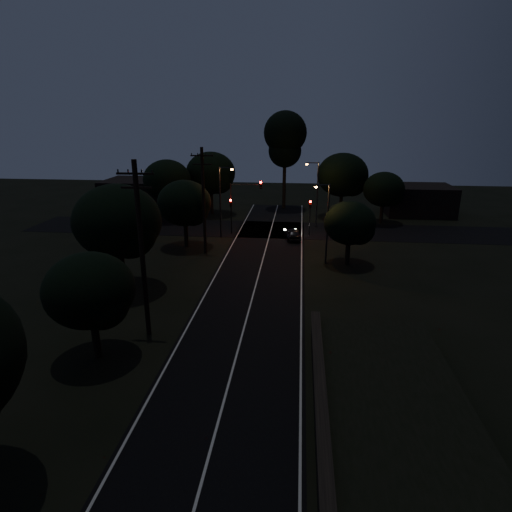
{
  "coord_description": "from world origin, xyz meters",
  "views": [
    {
      "loc": [
        3.39,
        -8.72,
        13.38
      ],
      "look_at": [
        0.0,
        24.0,
        2.5
      ],
      "focal_mm": 30.0,
      "sensor_mm": 36.0,
      "label": 1
    }
  ],
  "objects_px": {
    "utility_pole_far": "(204,200)",
    "streetlight_b": "(316,190)",
    "signal_mast": "(245,197)",
    "utility_pole_mid": "(142,248)",
    "signal_right": "(310,211)",
    "streetlight_c": "(326,218)",
    "streetlight_a": "(222,197)",
    "car": "(293,234)",
    "signal_left": "(231,209)",
    "tall_pine": "(285,139)"
  },
  "relations": [
    {
      "from": "signal_right",
      "to": "streetlight_b",
      "type": "distance_m",
      "value": 4.45
    },
    {
      "from": "signal_mast",
      "to": "utility_pole_far",
      "type": "bearing_deg",
      "value": -111.11
    },
    {
      "from": "streetlight_b",
      "to": "car",
      "type": "xyz_separation_m",
      "value": [
        -2.6,
        -6.03,
        -3.99
      ]
    },
    {
      "from": "utility_pole_far",
      "to": "signal_left",
      "type": "bearing_deg",
      "value": 80.06
    },
    {
      "from": "signal_left",
      "to": "signal_mast",
      "type": "xyz_separation_m",
      "value": [
        1.69,
        0.0,
        1.5
      ]
    },
    {
      "from": "signal_right",
      "to": "tall_pine",
      "type": "bearing_deg",
      "value": 103.49
    },
    {
      "from": "streetlight_b",
      "to": "streetlight_c",
      "type": "height_order",
      "value": "streetlight_b"
    },
    {
      "from": "utility_pole_mid",
      "to": "streetlight_c",
      "type": "height_order",
      "value": "utility_pole_mid"
    },
    {
      "from": "signal_right",
      "to": "car",
      "type": "xyz_separation_m",
      "value": [
        -1.9,
        -2.02,
        -2.19
      ]
    },
    {
      "from": "car",
      "to": "signal_left",
      "type": "bearing_deg",
      "value": -26.16
    },
    {
      "from": "car",
      "to": "signal_mast",
      "type": "bearing_deg",
      "value": -30.5
    },
    {
      "from": "utility_pole_mid",
      "to": "car",
      "type": "bearing_deg",
      "value": 69.24
    },
    {
      "from": "streetlight_b",
      "to": "tall_pine",
      "type": "bearing_deg",
      "value": 111.38
    },
    {
      "from": "streetlight_c",
      "to": "tall_pine",
      "type": "bearing_deg",
      "value": 100.93
    },
    {
      "from": "streetlight_a",
      "to": "streetlight_c",
      "type": "bearing_deg",
      "value": -35.69
    },
    {
      "from": "signal_mast",
      "to": "car",
      "type": "height_order",
      "value": "signal_mast"
    },
    {
      "from": "signal_mast",
      "to": "streetlight_a",
      "type": "xyz_separation_m",
      "value": [
        -2.39,
        -1.99,
        0.3
      ]
    },
    {
      "from": "signal_mast",
      "to": "streetlight_b",
      "type": "relative_size",
      "value": 0.78
    },
    {
      "from": "tall_pine",
      "to": "signal_left",
      "type": "relative_size",
      "value": 3.42
    },
    {
      "from": "streetlight_b",
      "to": "car",
      "type": "height_order",
      "value": "streetlight_b"
    },
    {
      "from": "signal_left",
      "to": "streetlight_a",
      "type": "height_order",
      "value": "streetlight_a"
    },
    {
      "from": "streetlight_a",
      "to": "streetlight_b",
      "type": "bearing_deg",
      "value": 29.48
    },
    {
      "from": "streetlight_b",
      "to": "signal_mast",
      "type": "bearing_deg",
      "value": -154.01
    },
    {
      "from": "signal_left",
      "to": "signal_mast",
      "type": "relative_size",
      "value": 0.66
    },
    {
      "from": "tall_pine",
      "to": "signal_right",
      "type": "bearing_deg",
      "value": -76.51
    },
    {
      "from": "utility_pole_far",
      "to": "streetlight_c",
      "type": "xyz_separation_m",
      "value": [
        11.83,
        -2.0,
        -1.13
      ]
    },
    {
      "from": "utility_pole_mid",
      "to": "signal_mast",
      "type": "relative_size",
      "value": 1.76
    },
    {
      "from": "utility_pole_far",
      "to": "signal_left",
      "type": "xyz_separation_m",
      "value": [
        1.4,
        7.99,
        -2.65
      ]
    },
    {
      "from": "utility_pole_far",
      "to": "streetlight_b",
      "type": "relative_size",
      "value": 1.31
    },
    {
      "from": "utility_pole_mid",
      "to": "utility_pole_far",
      "type": "bearing_deg",
      "value": 90.0
    },
    {
      "from": "signal_left",
      "to": "streetlight_a",
      "type": "bearing_deg",
      "value": -109.59
    },
    {
      "from": "utility_pole_mid",
      "to": "streetlight_b",
      "type": "bearing_deg",
      "value": 68.7
    },
    {
      "from": "utility_pole_mid",
      "to": "signal_right",
      "type": "height_order",
      "value": "utility_pole_mid"
    },
    {
      "from": "utility_pole_mid",
      "to": "signal_right",
      "type": "distance_m",
      "value": 27.3
    },
    {
      "from": "signal_mast",
      "to": "streetlight_c",
      "type": "bearing_deg",
      "value": -48.81
    },
    {
      "from": "signal_left",
      "to": "signal_right",
      "type": "bearing_deg",
      "value": 0.0
    },
    {
      "from": "streetlight_b",
      "to": "car",
      "type": "distance_m",
      "value": 7.69
    },
    {
      "from": "utility_pole_mid",
      "to": "streetlight_a",
      "type": "relative_size",
      "value": 1.38
    },
    {
      "from": "signal_right",
      "to": "streetlight_c",
      "type": "distance_m",
      "value": 10.18
    },
    {
      "from": "signal_left",
      "to": "car",
      "type": "relative_size",
      "value": 1.08
    },
    {
      "from": "utility_pole_mid",
      "to": "tall_pine",
      "type": "bearing_deg",
      "value": 80.07
    },
    {
      "from": "utility_pole_far",
      "to": "streetlight_a",
      "type": "height_order",
      "value": "utility_pole_far"
    },
    {
      "from": "utility_pole_mid",
      "to": "signal_left",
      "type": "distance_m",
      "value": 25.19
    },
    {
      "from": "utility_pole_mid",
      "to": "streetlight_c",
      "type": "distance_m",
      "value": 19.15
    },
    {
      "from": "utility_pole_far",
      "to": "tall_pine",
      "type": "height_order",
      "value": "tall_pine"
    },
    {
      "from": "signal_mast",
      "to": "streetlight_c",
      "type": "height_order",
      "value": "streetlight_c"
    },
    {
      "from": "utility_pole_far",
      "to": "streetlight_c",
      "type": "distance_m",
      "value": 12.05
    },
    {
      "from": "streetlight_a",
      "to": "streetlight_c",
      "type": "height_order",
      "value": "streetlight_a"
    },
    {
      "from": "signal_left",
      "to": "streetlight_c",
      "type": "relative_size",
      "value": 0.55
    },
    {
      "from": "utility_pole_far",
      "to": "streetlight_b",
      "type": "distance_m",
      "value": 16.51
    }
  ]
}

